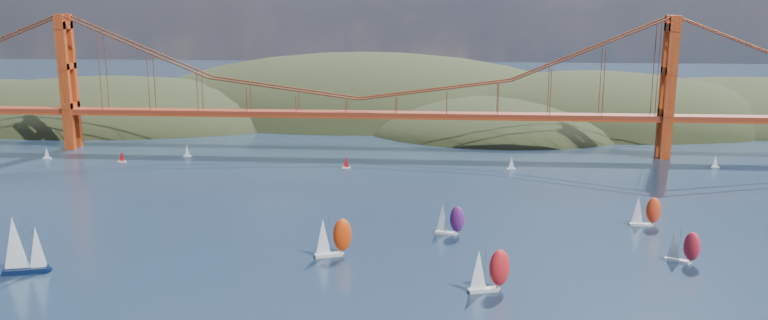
{
  "coord_description": "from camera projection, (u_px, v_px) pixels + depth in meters",
  "views": [
    {
      "loc": [
        33.02,
        -115.38,
        62.8
      ],
      "look_at": [
        17.03,
        90.0,
        17.06
      ],
      "focal_mm": 35.0,
      "sensor_mm": 36.0,
      "label": 1
    }
  ],
  "objects": [
    {
      "name": "headlands",
      "position": [
        464.0,
        139.0,
        398.56
      ],
      "size": [
        725.0,
        225.0,
        96.0
      ],
      "color": "black",
      "rests_on": "ground"
    },
    {
      "name": "bridge",
      "position": [
        354.0,
        73.0,
        296.75
      ],
      "size": [
        552.0,
        12.0,
        55.0
      ],
      "color": "maroon",
      "rests_on": "ground"
    },
    {
      "name": "sloop_navy",
      "position": [
        21.0,
        246.0,
        170.82
      ],
      "size": [
        10.19,
        7.05,
        15.09
      ],
      "rotation": [
        0.0,
        0.0,
        0.28
      ],
      "color": "black",
      "rests_on": "ground"
    },
    {
      "name": "racer_0",
      "position": [
        332.0,
        237.0,
        182.37
      ],
      "size": [
        9.5,
        6.11,
        10.62
      ],
      "rotation": [
        0.0,
        0.0,
        0.35
      ],
      "color": "silver",
      "rests_on": "ground"
    },
    {
      "name": "racer_1",
      "position": [
        488.0,
        269.0,
        160.63
      ],
      "size": [
        9.43,
        5.68,
        10.56
      ],
      "rotation": [
        0.0,
        0.0,
        0.29
      ],
      "color": "silver",
      "rests_on": "ground"
    },
    {
      "name": "racer_2",
      "position": [
        682.0,
        246.0,
        178.13
      ],
      "size": [
        7.95,
        6.15,
        9.01
      ],
      "rotation": [
        0.0,
        0.0,
        -0.52
      ],
      "color": "white",
      "rests_on": "ground"
    },
    {
      "name": "racer_3",
      "position": [
        645.0,
        211.0,
        206.43
      ],
      "size": [
        8.12,
        3.36,
        9.3
      ],
      "rotation": [
        0.0,
        0.0,
        -0.05
      ],
      "color": "silver",
      "rests_on": "ground"
    },
    {
      "name": "racer_rwb",
      "position": [
        449.0,
        219.0,
        199.1
      ],
      "size": [
        8.06,
        4.56,
        9.04
      ],
      "rotation": [
        0.0,
        0.0,
        -0.25
      ],
      "color": "white",
      "rests_on": "ground"
    },
    {
      "name": "distant_boat_1",
      "position": [
        47.0,
        153.0,
        291.42
      ],
      "size": [
        3.0,
        2.0,
        4.7
      ],
      "color": "silver",
      "rests_on": "ground"
    },
    {
      "name": "distant_boat_2",
      "position": [
        122.0,
        156.0,
        285.48
      ],
      "size": [
        3.0,
        2.0,
        4.7
      ],
      "color": "silver",
      "rests_on": "ground"
    },
    {
      "name": "distant_boat_3",
      "position": [
        187.0,
        151.0,
        295.3
      ],
      "size": [
        3.0,
        2.0,
        4.7
      ],
      "color": "silver",
      "rests_on": "ground"
    },
    {
      "name": "distant_boat_4",
      "position": [
        715.0,
        161.0,
        276.35
      ],
      "size": [
        3.0,
        2.0,
        4.7
      ],
      "color": "silver",
      "rests_on": "ground"
    },
    {
      "name": "distant_boat_8",
      "position": [
        511.0,
        163.0,
        273.69
      ],
      "size": [
        3.0,
        2.0,
        4.7
      ],
      "color": "silver",
      "rests_on": "ground"
    },
    {
      "name": "distant_boat_9",
      "position": [
        346.0,
        162.0,
        275.04
      ],
      "size": [
        3.0,
        2.0,
        4.7
      ],
      "color": "silver",
      "rests_on": "ground"
    }
  ]
}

